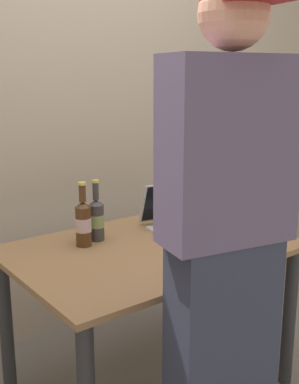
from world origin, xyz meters
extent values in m
cube|color=olive|center=(0.00, 0.00, 0.72)|extent=(1.23, 0.86, 0.03)
cylinder|color=#2D2D30|center=(0.56, -0.37, 0.35)|extent=(0.06, 0.06, 0.70)
cylinder|color=#2D2D30|center=(-0.56, 0.37, 0.35)|extent=(0.06, 0.06, 0.70)
cylinder|color=#2D2D30|center=(0.56, 0.37, 0.35)|extent=(0.06, 0.06, 0.70)
cube|color=#B7BABC|center=(0.26, 0.07, 0.73)|extent=(0.34, 0.27, 0.01)
cube|color=#232326|center=(0.26, 0.06, 0.74)|extent=(0.28, 0.18, 0.00)
cube|color=#B7BABC|center=(0.29, 0.22, 0.84)|extent=(0.32, 0.14, 0.21)
cube|color=black|center=(0.29, 0.22, 0.84)|extent=(0.29, 0.12, 0.19)
cylinder|color=#333333|center=(-0.15, 0.21, 0.81)|extent=(0.07, 0.07, 0.17)
cone|color=#333333|center=(-0.15, 0.21, 0.91)|extent=(0.07, 0.07, 0.03)
cylinder|color=#333333|center=(-0.15, 0.21, 0.96)|extent=(0.03, 0.03, 0.08)
cylinder|color=#BFB74C|center=(-0.15, 0.21, 1.01)|extent=(0.03, 0.03, 0.01)
cylinder|color=#778B50|center=(-0.15, 0.21, 0.82)|extent=(0.07, 0.07, 0.06)
cylinder|color=#472B14|center=(-0.24, 0.18, 0.82)|extent=(0.07, 0.07, 0.18)
cone|color=#472B14|center=(-0.24, 0.18, 0.92)|extent=(0.07, 0.07, 0.02)
cylinder|color=#472B14|center=(-0.24, 0.18, 0.97)|extent=(0.03, 0.03, 0.08)
cylinder|color=#BFB74C|center=(-0.24, 0.18, 1.02)|extent=(0.04, 0.04, 0.01)
cylinder|color=#BD9E9F|center=(-0.24, 0.18, 0.83)|extent=(0.07, 0.07, 0.06)
cube|color=#2D3347|center=(-0.19, -0.64, 0.49)|extent=(0.38, 0.24, 0.97)
cube|color=#594C6B|center=(-0.19, -0.64, 1.25)|extent=(0.44, 0.27, 0.57)
sphere|color=tan|center=(-0.19, -0.64, 1.65)|extent=(0.21, 0.21, 0.21)
sphere|color=maroon|center=(-0.19, -0.64, 1.68)|extent=(0.20, 0.20, 0.20)
cube|color=tan|center=(0.00, 0.84, 1.30)|extent=(6.00, 0.10, 2.60)
camera|label=1|loc=(-1.26, -1.64, 1.48)|focal=45.23mm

